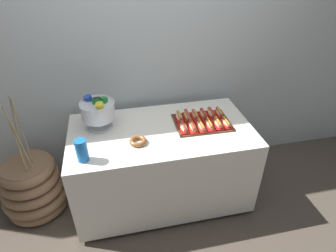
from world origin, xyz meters
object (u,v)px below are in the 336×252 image
(floor_vase, at_px, (33,187))
(hot_dog_2, at_px, (201,125))
(hot_dog_8, at_px, (196,115))
(hot_dog_9, at_px, (204,115))
(hot_dog_6, at_px, (179,117))
(hot_dog_3, at_px, (209,124))
(hot_dog_5, at_px, (226,123))
(hot_dog_1, at_px, (192,126))
(hot_dog_4, at_px, (218,123))
(cup_stack, at_px, (82,150))
(hot_dog_10, at_px, (212,114))
(punch_bowl, at_px, (98,110))
(serving_tray, at_px, (202,123))
(hot_dog_7, at_px, (187,116))
(hot_dog_0, at_px, (184,128))
(donut, at_px, (138,141))
(hot_dog_11, at_px, (219,113))
(buffet_table, at_px, (162,163))

(floor_vase, height_order, hot_dog_2, floor_vase)
(hot_dog_8, xyz_separation_m, hot_dog_9, (0.07, -0.00, 0.00))
(hot_dog_6, distance_m, hot_dog_9, 0.23)
(floor_vase, height_order, hot_dog_9, floor_vase)
(hot_dog_3, bearing_deg, hot_dog_2, 178.96)
(hot_dog_5, xyz_separation_m, hot_dog_8, (-0.22, 0.17, 0.00))
(hot_dog_1, distance_m, hot_dog_8, 0.18)
(hot_dog_4, bearing_deg, cup_stack, -169.54)
(hot_dog_10, height_order, punch_bowl, punch_bowl)
(floor_vase, bearing_deg, hot_dog_2, -6.19)
(serving_tray, relative_size, hot_dog_1, 2.66)
(hot_dog_3, xyz_separation_m, hot_dog_7, (-0.15, 0.17, 0.00))
(cup_stack, bearing_deg, punch_bowl, 73.24)
(hot_dog_5, bearing_deg, hot_dog_3, 178.96)
(hot_dog_1, distance_m, hot_dog_6, 0.18)
(cup_stack, bearing_deg, hot_dog_0, 14.55)
(hot_dog_1, height_order, donut, hot_dog_1)
(hot_dog_8, bearing_deg, punch_bowl, 176.58)
(serving_tray, relative_size, hot_dog_10, 3.18)
(hot_dog_10, bearing_deg, punch_bowl, 176.94)
(floor_vase, height_order, hot_dog_6, floor_vase)
(serving_tray, bearing_deg, hot_dog_11, 22.71)
(hot_dog_3, bearing_deg, serving_tray, 113.40)
(punch_bowl, bearing_deg, hot_dog_9, -3.23)
(buffet_table, bearing_deg, floor_vase, 175.11)
(hot_dog_8, relative_size, cup_stack, 0.89)
(hot_dog_11, bearing_deg, hot_dog_0, -157.29)
(hot_dog_3, bearing_deg, buffet_table, 171.01)
(hot_dog_4, height_order, hot_dog_9, hot_dog_4)
(hot_dog_3, relative_size, donut, 1.29)
(hot_dog_10, height_order, cup_stack, cup_stack)
(hot_dog_3, distance_m, hot_dog_11, 0.22)
(hot_dog_3, relative_size, hot_dog_8, 1.16)
(hot_dog_1, bearing_deg, hot_dog_6, 113.40)
(hot_dog_3, distance_m, punch_bowl, 0.94)
(serving_tray, height_order, hot_dog_2, hot_dog_2)
(hot_dog_5, relative_size, hot_dog_9, 0.97)
(serving_tray, xyz_separation_m, hot_dog_11, (0.19, 0.08, 0.03))
(hot_dog_3, bearing_deg, hot_dog_5, -1.04)
(hot_dog_0, distance_m, hot_dog_10, 0.34)
(hot_dog_2, xyz_separation_m, hot_dog_8, (0.00, 0.16, 0.00))
(hot_dog_10, xyz_separation_m, punch_bowl, (-0.99, 0.05, 0.13))
(hot_dog_9, xyz_separation_m, donut, (-0.62, -0.25, -0.02))
(hot_dog_9, distance_m, punch_bowl, 0.92)
(buffet_table, height_order, hot_dog_6, hot_dog_6)
(hot_dog_3, xyz_separation_m, hot_dog_4, (0.07, -0.00, 0.00))
(hot_dog_7, bearing_deg, hot_dog_10, -1.04)
(hot_dog_9, bearing_deg, serving_tray, -115.49)
(buffet_table, bearing_deg, hot_dog_6, 29.77)
(hot_dog_2, relative_size, hot_dog_6, 1.16)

